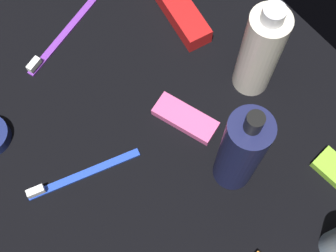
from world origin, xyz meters
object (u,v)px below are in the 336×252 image
object	(u,v)px
lotion_bottle	(241,152)
toothbrush_purple	(59,39)
toothbrush_blue	(77,176)
toothpaste_box_red	(176,4)
snack_bar_pink	(185,117)
bodywash_bottle	(260,52)

from	to	relation	value
lotion_bottle	toothbrush_purple	distance (cm)	37.96
toothbrush_blue	toothpaste_box_red	xyz separation A→B (cm)	(14.52, -31.02, 0.99)
toothbrush_blue	toothpaste_box_red	distance (cm)	34.27
lotion_bottle	toothbrush_purple	bearing A→B (deg)	12.28
toothpaste_box_red	snack_bar_pink	bearing A→B (deg)	154.65
lotion_bottle	snack_bar_pink	distance (cm)	14.34
lotion_bottle	bodywash_bottle	size ratio (longest dim) A/B	1.10
toothbrush_purple	toothpaste_box_red	world-z (taller)	toothpaste_box_red
toothbrush_purple	snack_bar_pink	world-z (taller)	toothbrush_purple
lotion_bottle	bodywash_bottle	bearing A→B (deg)	-52.32
bodywash_bottle	toothbrush_purple	world-z (taller)	bodywash_bottle
toothpaste_box_red	toothbrush_blue	bearing A→B (deg)	124.73
toothbrush_blue	toothbrush_purple	size ratio (longest dim) A/B	1.02
toothbrush_purple	snack_bar_pink	xyz separation A→B (cm)	(-24.75, -7.64, 0.14)
bodywash_bottle	toothpaste_box_red	size ratio (longest dim) A/B	1.12
bodywash_bottle	toothpaste_box_red	world-z (taller)	bodywash_bottle
snack_bar_pink	toothbrush_purple	bearing A→B (deg)	-2.38
toothbrush_blue	snack_bar_pink	world-z (taller)	toothbrush_blue
toothbrush_blue	bodywash_bottle	bearing A→B (deg)	-97.34
toothbrush_purple	bodywash_bottle	bearing A→B (deg)	-141.58
snack_bar_pink	toothbrush_blue	bearing A→B (deg)	62.16
lotion_bottle	toothpaste_box_red	size ratio (longest dim) A/B	1.22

